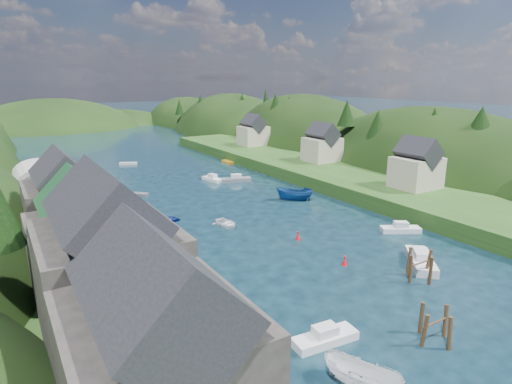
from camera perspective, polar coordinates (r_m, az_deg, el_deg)
ground at (r=81.25m, az=-8.15°, el=0.69°), size 600.00×600.00×0.00m
hillside_right at (r=126.53m, az=6.24°, el=2.45°), size 36.00×245.56×48.00m
far_hills at (r=201.41m, az=-22.07°, el=5.13°), size 103.00×68.00×44.00m
hill_trees at (r=93.21m, az=-12.16°, el=9.24°), size 91.02×151.44×12.77m
quay_left at (r=46.95m, az=-20.57°, el=-9.69°), size 12.00×110.00×2.00m
terrace_left_grass at (r=46.33m, az=-29.23°, el=-10.71°), size 12.00×110.00×2.50m
quayside_buildings at (r=31.92m, az=-20.16°, el=-9.54°), size 8.00×35.84×12.90m
boat_sheds at (r=63.34m, az=-26.15°, el=0.12°), size 7.00×21.00×7.50m
terrace_right at (r=85.91m, az=10.08°, el=2.21°), size 16.00×120.00×2.40m
right_bank_cottages at (r=93.18m, az=8.20°, el=6.19°), size 9.00×59.24×8.41m
piling_cluster_near at (r=37.34m, az=22.74°, el=-16.44°), size 3.06×2.87×3.31m
piling_cluster_far at (r=46.78m, az=20.92°, el=-9.50°), size 3.16×2.96×3.62m
channel_buoy_near at (r=48.30m, az=11.74°, el=-8.98°), size 0.70×0.70×1.10m
channel_buoy_far at (r=54.62m, az=5.63°, el=-5.85°), size 0.70×0.70×1.10m
moored_boats at (r=58.03m, az=1.20°, el=-4.36°), size 35.48×92.50×2.36m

